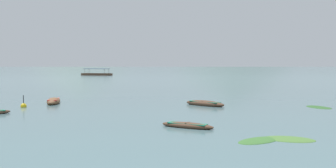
# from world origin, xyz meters

# --- Properties ---
(ground_plane) EXTENTS (6000.00, 6000.00, 0.00)m
(ground_plane) POSITION_xyz_m (0.00, 1500.00, 0.00)
(ground_plane) COLOR slate
(mountain_1) EXTENTS (707.09, 707.09, 204.09)m
(mountain_1) POSITION_xyz_m (-756.37, 2180.50, 102.05)
(mountain_1) COLOR slate
(mountain_1) RESTS_ON ground
(mountain_2) EXTENTS (963.02, 963.02, 287.54)m
(mountain_2) POSITION_xyz_m (190.27, 2635.68, 143.77)
(mountain_2) COLOR #4C5B56
(mountain_2) RESTS_ON ground
(rowboat_1) EXTENTS (2.03, 3.74, 0.63)m
(rowboat_1) POSITION_xyz_m (-13.18, 27.30, 0.20)
(rowboat_1) COLOR brown
(rowboat_1) RESTS_ON ground
(rowboat_2) EXTENTS (3.17, 1.90, 0.37)m
(rowboat_2) POSITION_xyz_m (-0.56, 15.60, 0.12)
(rowboat_2) COLOR #4C3323
(rowboat_2) RESTS_ON ground
(rowboat_6) EXTENTS (3.79, 3.24, 0.55)m
(rowboat_6) POSITION_xyz_m (0.40, 26.91, 0.17)
(rowboat_6) COLOR #4C3323
(rowboat_6) RESTS_ON ground
(ferry_0) EXTENTS (11.05, 6.33, 2.54)m
(ferry_0) POSITION_xyz_m (-37.00, 120.08, 0.45)
(ferry_0) COLOR #4C3323
(ferry_0) RESTS_ON ground
(mooring_buoy) EXTENTS (0.48, 0.48, 1.13)m
(mooring_buoy) POSITION_xyz_m (-14.37, 24.10, 0.11)
(mooring_buoy) COLOR yellow
(mooring_buoy) RESTS_ON ground
(weed_patch_0) EXTENTS (2.70, 2.65, 0.14)m
(weed_patch_0) POSITION_xyz_m (2.87, 12.43, 0.00)
(weed_patch_0) COLOR #38662D
(weed_patch_0) RESTS_ON ground
(weed_patch_1) EXTENTS (2.25, 3.05, 0.14)m
(weed_patch_1) POSITION_xyz_m (9.67, 26.44, 0.00)
(weed_patch_1) COLOR #2D5628
(weed_patch_1) RESTS_ON ground
(weed_patch_2) EXTENTS (2.65, 2.01, 0.14)m
(weed_patch_2) POSITION_xyz_m (4.28, 12.85, 0.00)
(weed_patch_2) COLOR #477033
(weed_patch_2) RESTS_ON ground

